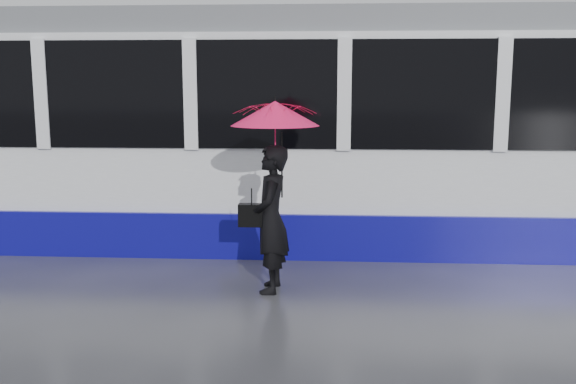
{
  "coord_description": "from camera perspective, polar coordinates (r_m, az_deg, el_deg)",
  "views": [
    {
      "loc": [
        -0.06,
        -7.08,
        2.33
      ],
      "look_at": [
        -0.52,
        0.22,
        1.1
      ],
      "focal_mm": 40.0,
      "sensor_mm": 36.0,
      "label": 1
    }
  ],
  "objects": [
    {
      "name": "umbrella",
      "position": [
        7.07,
        -1.15,
        5.46
      ],
      "size": [
        0.99,
        0.99,
        1.13
      ],
      "rotation": [
        0.0,
        0.0,
        -0.01
      ],
      "color": "#EB138F",
      "rests_on": "ground"
    },
    {
      "name": "woman",
      "position": [
        7.22,
        -1.52,
        -2.43
      ],
      "size": [
        0.41,
        0.61,
        1.67
      ],
      "primitive_type": "imported",
      "rotation": [
        0.0,
        0.0,
        -1.58
      ],
      "color": "black",
      "rests_on": "ground"
    },
    {
      "name": "handbag",
      "position": [
        7.25,
        -3.24,
        -2.06
      ],
      "size": [
        0.3,
        0.13,
        0.44
      ],
      "rotation": [
        0.0,
        0.0,
        -0.01
      ],
      "color": "black",
      "rests_on": "ground"
    },
    {
      "name": "ground",
      "position": [
        7.46,
        3.94,
        -8.7
      ],
      "size": [
        90.0,
        90.0,
        0.0
      ],
      "primitive_type": "plane",
      "color": "#2E2F34",
      "rests_on": "ground"
    },
    {
      "name": "tram",
      "position": [
        9.98,
        19.36,
        5.02
      ],
      "size": [
        26.0,
        2.56,
        3.35
      ],
      "color": "white",
      "rests_on": "ground"
    },
    {
      "name": "rails",
      "position": [
        9.86,
        3.87,
        -4.1
      ],
      "size": [
        34.0,
        1.51,
        0.02
      ],
      "color": "#3F3D38",
      "rests_on": "ground"
    }
  ]
}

